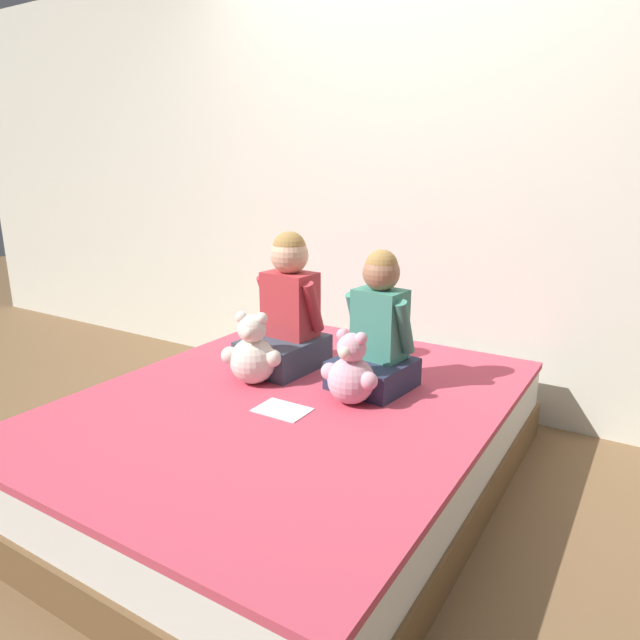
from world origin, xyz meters
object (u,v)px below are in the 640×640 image
object	(u,v)px
teddy_bear_held_by_left_child	(253,354)
sign_card	(282,410)
teddy_bear_held_by_right_child	(351,373)
bed	(291,440)
child_on_left	(287,313)
child_on_right	(377,332)

from	to	relation	value
teddy_bear_held_by_left_child	sign_card	xyz separation A→B (m)	(0.28, -0.17, -0.13)
teddy_bear_held_by_left_child	teddy_bear_held_by_right_child	xyz separation A→B (m)	(0.47, 0.04, -0.01)
bed	sign_card	distance (m)	0.23
bed	teddy_bear_held_by_right_child	world-z (taller)	teddy_bear_held_by_right_child
sign_card	teddy_bear_held_by_right_child	bearing A→B (deg)	47.28
child_on_left	teddy_bear_held_by_left_child	size ratio (longest dim) A/B	1.98
bed	sign_card	bearing A→B (deg)	-69.56
teddy_bear_held_by_right_child	sign_card	world-z (taller)	teddy_bear_held_by_right_child
teddy_bear_held_by_right_child	child_on_left	bearing A→B (deg)	156.86
teddy_bear_held_by_right_child	sign_card	bearing A→B (deg)	-129.92
teddy_bear_held_by_left_child	sign_card	size ratio (longest dim) A/B	1.54
bed	child_on_left	bearing A→B (deg)	126.32
child_on_left	sign_card	distance (m)	0.58
child_on_right	teddy_bear_held_by_right_child	bearing A→B (deg)	-83.96
teddy_bear_held_by_left_child	child_on_left	bearing A→B (deg)	69.42
child_on_right	teddy_bear_held_by_left_child	world-z (taller)	child_on_right
child_on_right	sign_card	bearing A→B (deg)	-107.46
bed	sign_card	xyz separation A→B (m)	(0.04, -0.12, 0.20)
bed	child_on_right	size ratio (longest dim) A/B	3.40
teddy_bear_held_by_right_child	child_on_right	bearing A→B (deg)	91.92
child_on_left	sign_card	world-z (taller)	child_on_left
child_on_left	sign_card	size ratio (longest dim) A/B	3.05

